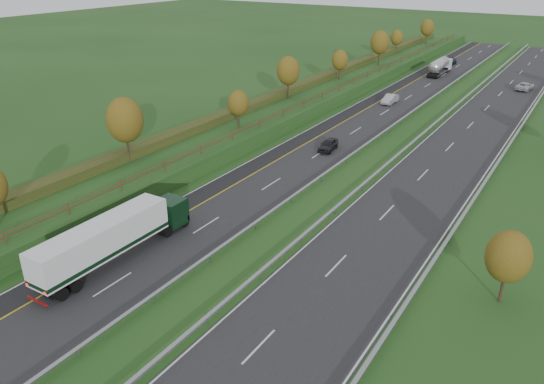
{
  "coord_description": "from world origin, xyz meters",
  "views": [
    {
      "loc": [
        30.96,
        -12.56,
        24.11
      ],
      "look_at": [
        5.08,
        29.02,
        2.2
      ],
      "focal_mm": 35.0,
      "sensor_mm": 36.0,
      "label": 1
    }
  ],
  "objects": [
    {
      "name": "car_silver_mid",
      "position": [
        -0.16,
        77.13,
        0.83
      ],
      "size": [
        1.77,
        4.85,
        1.59
      ],
      "primitive_type": "imported",
      "rotation": [
        0.0,
        0.0,
        -0.02
      ],
      "color": "#A9AAAE",
      "rests_on": "near_carriageway"
    },
    {
      "name": "box_lorry",
      "position": [
        -1.27,
        13.72,
        2.33
      ],
      "size": [
        2.58,
        16.28,
        4.06
      ],
      "color": "black",
      "rests_on": "near_carriageway"
    },
    {
      "name": "embankment_left",
      "position": [
        -13.0,
        60.0,
        1.0
      ],
      "size": [
        12.0,
        200.0,
        2.0
      ],
      "primitive_type": "cube",
      "color": "#1E4518",
      "rests_on": "ground"
    },
    {
      "name": "car_oncoming",
      "position": [
        18.58,
        100.88,
        0.79
      ],
      "size": [
        3.18,
        5.71,
        1.51
      ],
      "primitive_type": "imported",
      "rotation": [
        0.0,
        0.0,
        3.01
      ],
      "color": "silver",
      "rests_on": "far_carriageway"
    },
    {
      "name": "fence_left",
      "position": [
        -8.5,
        59.59,
        2.73
      ],
      "size": [
        0.12,
        189.06,
        1.2
      ],
      "color": "#422B19",
      "rests_on": "embankment_left"
    },
    {
      "name": "near_carriageway",
      "position": [
        0.0,
        60.0,
        0.02
      ],
      "size": [
        10.5,
        200.0,
        0.04
      ],
      "primitive_type": "cube",
      "color": "#232326",
      "rests_on": "ground"
    },
    {
      "name": "far_carriageway",
      "position": [
        16.5,
        60.0,
        0.02
      ],
      "size": [
        10.5,
        200.0,
        0.04
      ],
      "primitive_type": "cube",
      "color": "#232326",
      "rests_on": "ground"
    },
    {
      "name": "lane_markings",
      "position": [
        6.4,
        59.88,
        0.05
      ],
      "size": [
        26.75,
        200.0,
        0.01
      ],
      "color": "silver",
      "rests_on": "near_carriageway"
    },
    {
      "name": "car_small_far",
      "position": [
        -0.77,
        119.84,
        0.71
      ],
      "size": [
        2.2,
        4.73,
        1.34
      ],
      "primitive_type": "imported",
      "rotation": [
        0.0,
        0.0,
        -0.07
      ],
      "color": "#131D3C",
      "rests_on": "near_carriageway"
    },
    {
      "name": "car_dark_near",
      "position": [
        1.6,
        48.97,
        0.8
      ],
      "size": [
        2.33,
        4.63,
        1.51
      ],
      "primitive_type": "imported",
      "rotation": [
        0.0,
        0.0,
        0.13
      ],
      "color": "black",
      "rests_on": "near_carriageway"
    },
    {
      "name": "median_barrier_far",
      "position": [
        10.8,
        60.0,
        0.61
      ],
      "size": [
        0.32,
        200.0,
        0.71
      ],
      "color": "gray",
      "rests_on": "ground"
    },
    {
      "name": "outer_barrier_far",
      "position": [
        22.3,
        60.0,
        0.62
      ],
      "size": [
        0.32,
        200.0,
        0.71
      ],
      "color": "gray",
      "rests_on": "ground"
    },
    {
      "name": "road_tanker",
      "position": [
        0.14,
        107.15,
        1.86
      ],
      "size": [
        2.4,
        11.22,
        3.46
      ],
      "color": "silver",
      "rests_on": "near_carriageway"
    },
    {
      "name": "hedge_left",
      "position": [
        -15.0,
        60.0,
        2.55
      ],
      "size": [
        2.2,
        180.0,
        1.1
      ],
      "primitive_type": "cube",
      "color": "#2A3515",
      "rests_on": "embankment_left"
    },
    {
      "name": "median_barrier_near",
      "position": [
        5.7,
        60.0,
        0.61
      ],
      "size": [
        0.32,
        200.0,
        0.71
      ],
      "color": "gray",
      "rests_on": "ground"
    },
    {
      "name": "trees_left",
      "position": [
        -12.64,
        56.63,
        6.37
      ],
      "size": [
        6.64,
        164.3,
        7.66
      ],
      "color": "#2D2116",
      "rests_on": "embankment_left"
    },
    {
      "name": "hard_shoulder",
      "position": [
        -3.75,
        60.0,
        0.02
      ],
      "size": [
        3.0,
        200.0,
        0.04
      ],
      "primitive_type": "cube",
      "color": "black",
      "rests_on": "ground"
    },
    {
      "name": "ground",
      "position": [
        8.0,
        55.0,
        0.0
      ],
      "size": [
        400.0,
        400.0,
        0.0
      ],
      "primitive_type": "plane",
      "color": "#1E4518",
      "rests_on": "ground"
    }
  ]
}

